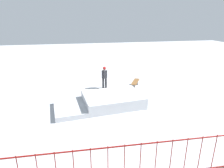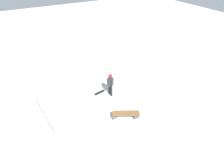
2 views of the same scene
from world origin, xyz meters
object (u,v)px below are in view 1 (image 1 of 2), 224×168
(skate_ramp, at_px, (106,101))
(skateboard, at_px, (99,90))
(park_bench, at_px, (135,83))
(skater, at_px, (104,76))

(skate_ramp, xyz_separation_m, skateboard, (0.05, -2.67, -0.24))
(park_bench, bearing_deg, skateboard, 6.28)
(skater, relative_size, skateboard, 2.10)
(skater, bearing_deg, skateboard, -46.87)
(skateboard, distance_m, park_bench, 2.97)
(skate_ramp, relative_size, skateboard, 6.88)
(park_bench, bearing_deg, skater, -6.48)
(skate_ramp, xyz_separation_m, park_bench, (-2.89, -3.00, 0.04))
(skateboard, bearing_deg, skater, 130.44)
(skater, bearing_deg, skate_ramp, -14.42)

